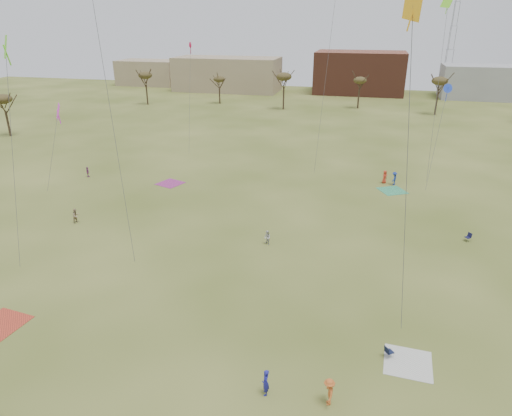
% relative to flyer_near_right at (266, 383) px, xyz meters
% --- Properties ---
extents(ground, '(260.00, 260.00, 0.00)m').
position_rel_flyer_near_right_xyz_m(ground, '(-4.43, 3.33, -0.88)').
color(ground, '#3F4E18').
rests_on(ground, ground).
extents(flyer_near_right, '(0.59, 0.74, 1.76)m').
position_rel_flyer_near_right_xyz_m(flyer_near_right, '(0.00, 0.00, 0.00)').
color(flyer_near_right, navy).
rests_on(flyer_near_right, ground).
extents(spectator_fore_b, '(0.83, 0.95, 1.65)m').
position_rel_flyer_near_right_xyz_m(spectator_fore_b, '(-25.95, 19.10, -0.05)').
color(spectator_fore_b, '#9E8764').
rests_on(spectator_fore_b, ground).
extents(flyer_mid_b, '(0.86, 1.26, 1.80)m').
position_rel_flyer_near_right_xyz_m(flyer_mid_b, '(3.75, 0.18, 0.02)').
color(flyer_mid_b, '#C55D25').
rests_on(flyer_mid_b, ground).
extents(spectator_mid_d, '(0.68, 0.94, 1.49)m').
position_rel_flyer_near_right_xyz_m(spectator_mid_d, '(-33.77, 33.32, -0.14)').
color(spectator_mid_d, '#83367B').
rests_on(spectator_mid_d, ground).
extents(spectator_mid_e, '(0.90, 0.86, 1.46)m').
position_rel_flyer_near_right_xyz_m(spectator_mid_e, '(-4.22, 19.16, -0.15)').
color(spectator_mid_e, silver).
rests_on(spectator_mid_e, ground).
extents(flyer_far_b, '(0.88, 1.03, 1.79)m').
position_rel_flyer_near_right_xyz_m(flyer_far_b, '(7.39, 40.94, 0.01)').
color(flyer_far_b, red).
rests_on(flyer_far_b, ground).
extents(flyer_far_c, '(1.01, 1.34, 1.83)m').
position_rel_flyer_near_right_xyz_m(flyer_far_c, '(8.65, 40.49, 0.04)').
color(flyer_far_c, navy).
rests_on(flyer_far_c, ground).
extents(blanket_red, '(3.57, 3.57, 0.03)m').
position_rel_flyer_near_right_xyz_m(blanket_red, '(-20.57, 1.77, -0.88)').
color(blanket_red, '#BA3A25').
rests_on(blanket_red, ground).
extents(blanket_cream, '(3.21, 3.21, 0.03)m').
position_rel_flyer_near_right_xyz_m(blanket_cream, '(8.53, 4.87, -0.88)').
color(blanket_cream, silver).
rests_on(blanket_cream, ground).
extents(blanket_plum, '(3.94, 3.94, 0.03)m').
position_rel_flyer_near_right_xyz_m(blanket_plum, '(-21.20, 33.55, -0.88)').
color(blanket_plum, '#982E79').
rests_on(blanket_plum, ground).
extents(blanket_olive, '(4.29, 4.29, 0.03)m').
position_rel_flyer_near_right_xyz_m(blanket_olive, '(8.42, 38.06, -0.88)').
color(blanket_olive, '#379967').
rests_on(blanket_olive, ground).
extents(camp_chair_center, '(0.74, 0.73, 0.87)m').
position_rel_flyer_near_right_xyz_m(camp_chair_center, '(7.29, 5.17, -0.62)').
color(camp_chair_center, '#121933').
rests_on(camp_chair_center, ground).
extents(camp_chair_right, '(0.74, 0.73, 0.87)m').
position_rel_flyer_near_right_xyz_m(camp_chair_right, '(15.45, 24.81, -0.62)').
color(camp_chair_right, '#141437').
rests_on(camp_chair_right, ground).
extents(kites_aloft, '(69.07, 58.44, 27.89)m').
position_rel_flyer_near_right_xyz_m(kites_aloft, '(-4.50, 28.11, 20.92)').
color(kites_aloft, '#7BE325').
rests_on(kites_aloft, ground).
extents(tree_line, '(117.44, 49.32, 8.91)m').
position_rel_flyer_near_right_xyz_m(tree_line, '(-7.28, 82.45, 6.21)').
color(tree_line, '#3A2B1E').
rests_on(tree_line, ground).
extents(building_tan, '(32.00, 14.00, 10.00)m').
position_rel_flyer_near_right_xyz_m(building_tan, '(-39.43, 118.33, 4.12)').
color(building_tan, '#937F60').
rests_on(building_tan, ground).
extents(building_brick, '(26.00, 16.00, 12.00)m').
position_rel_flyer_near_right_xyz_m(building_brick, '(0.57, 123.33, 5.12)').
color(building_brick, brown).
rests_on(building_brick, ground).
extents(building_grey, '(24.00, 12.00, 9.00)m').
position_rel_flyer_near_right_xyz_m(building_grey, '(35.57, 121.33, 3.62)').
color(building_grey, gray).
rests_on(building_grey, ground).
extents(building_tan_west, '(20.00, 12.00, 8.00)m').
position_rel_flyer_near_right_xyz_m(building_tan_west, '(-69.43, 125.33, 3.12)').
color(building_tan_west, '#937F60').
rests_on(building_tan_west, ground).
extents(radio_tower, '(1.51, 1.72, 41.00)m').
position_rel_flyer_near_right_xyz_m(radio_tower, '(25.57, 128.33, 18.33)').
color(radio_tower, '#9EA3A8').
rests_on(radio_tower, ground).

